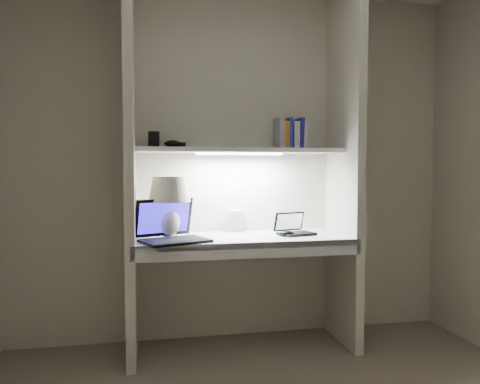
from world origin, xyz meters
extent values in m
cube|color=beige|center=(0.00, 1.50, 1.25)|extent=(3.20, 0.01, 2.50)
cube|color=beige|center=(-0.73, 1.23, 1.25)|extent=(0.06, 0.55, 2.50)
cube|color=beige|center=(0.73, 1.23, 1.25)|extent=(0.06, 0.55, 2.50)
cube|color=white|center=(0.00, 1.23, 0.75)|extent=(1.40, 0.55, 0.04)
cube|color=silver|center=(0.00, 0.96, 0.72)|extent=(1.46, 0.03, 0.10)
cube|color=silver|center=(0.00, 1.32, 1.35)|extent=(1.40, 0.36, 0.03)
cube|color=white|center=(0.00, 1.32, 1.33)|extent=(0.60, 0.04, 0.02)
cylinder|color=white|center=(-0.48, 1.24, 0.78)|extent=(0.10, 0.10, 0.02)
ellipsoid|color=white|center=(-0.48, 1.24, 0.87)|extent=(0.14, 0.14, 0.17)
cylinder|color=white|center=(-0.48, 1.24, 0.97)|extent=(0.02, 0.02, 0.07)
sphere|color=#FFD899|center=(-0.48, 1.24, 1.05)|extent=(0.04, 0.04, 0.04)
cube|color=black|center=(-0.46, 1.05, 0.78)|extent=(0.47, 0.40, 0.02)
cube|color=black|center=(-0.46, 1.05, 0.79)|extent=(0.38, 0.30, 0.00)
cube|color=black|center=(-0.52, 1.21, 0.91)|extent=(0.39, 0.21, 0.25)
cube|color=#2417CA|center=(-0.52, 1.20, 0.91)|extent=(0.34, 0.18, 0.20)
cube|color=black|center=(0.38, 1.20, 0.78)|extent=(0.26, 0.22, 0.02)
cube|color=black|center=(0.38, 1.20, 0.79)|extent=(0.22, 0.16, 0.00)
cube|color=black|center=(0.35, 1.30, 0.85)|extent=(0.23, 0.11, 0.13)
cube|color=silver|center=(0.35, 1.29, 0.85)|extent=(0.20, 0.09, 0.11)
cube|color=silver|center=(-0.01, 1.45, 0.85)|extent=(0.13, 0.11, 0.16)
ellipsoid|color=black|center=(0.30, 1.17, 0.79)|extent=(0.11, 0.07, 0.04)
torus|color=black|center=(0.31, 1.20, 0.78)|extent=(0.10, 0.10, 0.01)
cube|color=gold|center=(-0.64, 1.23, 0.77)|extent=(0.07, 0.07, 0.00)
cube|color=white|center=(0.49, 1.42, 1.46)|extent=(0.03, 0.15, 0.20)
cube|color=navy|center=(0.46, 1.42, 1.48)|extent=(0.04, 0.15, 0.22)
cube|color=silver|center=(0.42, 1.42, 1.46)|extent=(0.04, 0.15, 0.20)
cube|color=#242A9E|center=(0.38, 1.42, 1.48)|extent=(0.02, 0.15, 0.22)
cube|color=orange|center=(0.35, 1.42, 1.46)|extent=(0.03, 0.15, 0.20)
cube|color=#9D9EA1|center=(0.31, 1.42, 1.48)|extent=(0.04, 0.15, 0.22)
cube|color=black|center=(-0.58, 1.42, 1.42)|extent=(0.08, 0.06, 0.11)
ellipsoid|color=black|center=(-0.45, 1.38, 1.39)|extent=(0.15, 0.12, 0.05)
camera|label=1|loc=(-0.63, -1.84, 1.23)|focal=35.00mm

